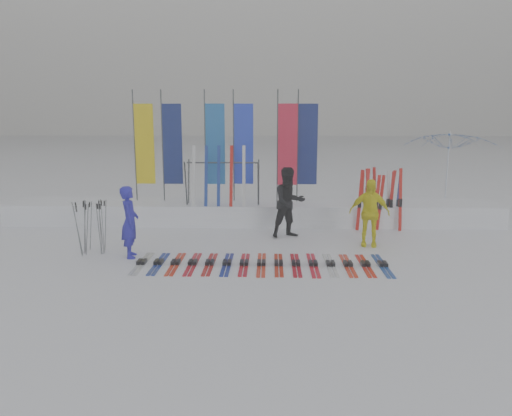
{
  "coord_description": "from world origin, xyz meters",
  "views": [
    {
      "loc": [
        0.52,
        -9.61,
        3.15
      ],
      "look_at": [
        0.2,
        1.6,
        1.0
      ],
      "focal_mm": 35.0,
      "sensor_mm": 36.0,
      "label": 1
    }
  ],
  "objects_px": {
    "person_blue": "(130,222)",
    "person_black": "(289,203)",
    "tent_canopy": "(449,172)",
    "ski_rack": "(223,177)",
    "ski_row": "(262,263)",
    "person_yellow": "(369,213)"
  },
  "relations": [
    {
      "from": "person_blue",
      "to": "person_black",
      "type": "relative_size",
      "value": 0.88
    },
    {
      "from": "tent_canopy",
      "to": "ski_rack",
      "type": "distance_m",
      "value": 7.22
    },
    {
      "from": "tent_canopy",
      "to": "ski_row",
      "type": "height_order",
      "value": "tent_canopy"
    },
    {
      "from": "person_blue",
      "to": "person_black",
      "type": "height_order",
      "value": "person_black"
    },
    {
      "from": "person_black",
      "to": "ski_rack",
      "type": "height_order",
      "value": "ski_rack"
    },
    {
      "from": "ski_row",
      "to": "tent_canopy",
      "type": "bearing_deg",
      "value": 44.54
    },
    {
      "from": "person_yellow",
      "to": "ski_rack",
      "type": "xyz_separation_m",
      "value": [
        -3.69,
        2.12,
        0.58
      ]
    },
    {
      "from": "person_blue",
      "to": "ski_row",
      "type": "relative_size",
      "value": 0.3
    },
    {
      "from": "person_blue",
      "to": "tent_canopy",
      "type": "distance_m",
      "value": 10.14
    },
    {
      "from": "tent_canopy",
      "to": "person_blue",
      "type": "bearing_deg",
      "value": -149.22
    },
    {
      "from": "tent_canopy",
      "to": "ski_rack",
      "type": "xyz_separation_m",
      "value": [
        -6.95,
        -1.95,
        0.06
      ]
    },
    {
      "from": "person_yellow",
      "to": "ski_rack",
      "type": "bearing_deg",
      "value": 159.37
    },
    {
      "from": "ski_row",
      "to": "person_yellow",
      "type": "bearing_deg",
      "value": 32.75
    },
    {
      "from": "person_blue",
      "to": "person_yellow",
      "type": "bearing_deg",
      "value": -91.7
    },
    {
      "from": "tent_canopy",
      "to": "ski_row",
      "type": "relative_size",
      "value": 0.56
    },
    {
      "from": "person_blue",
      "to": "tent_canopy",
      "type": "relative_size",
      "value": 0.54
    },
    {
      "from": "ski_row",
      "to": "ski_rack",
      "type": "relative_size",
      "value": 2.57
    },
    {
      "from": "person_black",
      "to": "ski_rack",
      "type": "relative_size",
      "value": 0.88
    },
    {
      "from": "tent_canopy",
      "to": "ski_row",
      "type": "distance_m",
      "value": 8.22
    },
    {
      "from": "person_black",
      "to": "tent_canopy",
      "type": "relative_size",
      "value": 0.61
    },
    {
      "from": "tent_canopy",
      "to": "ski_rack",
      "type": "bearing_deg",
      "value": -164.31
    },
    {
      "from": "person_blue",
      "to": "person_yellow",
      "type": "xyz_separation_m",
      "value": [
        5.44,
        1.11,
        0.01
      ]
    }
  ]
}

